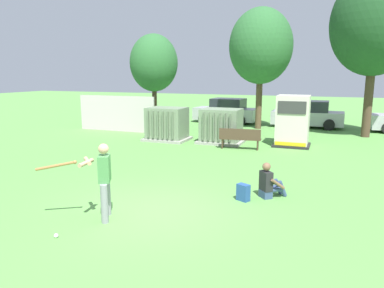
{
  "coord_description": "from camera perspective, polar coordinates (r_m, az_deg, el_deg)",
  "views": [
    {
      "loc": [
        3.87,
        -7.37,
        3.26
      ],
      "look_at": [
        -0.31,
        3.5,
        1.0
      ],
      "focal_mm": 34.13,
      "sensor_mm": 36.0,
      "label": 1
    }
  ],
  "objects": [
    {
      "name": "sports_ball",
      "position": [
        8.06,
        -20.47,
        -13.27
      ],
      "size": [
        0.09,
        0.09,
        0.09
      ],
      "primitive_type": "sphere",
      "color": "white",
      "rests_on": "ground"
    },
    {
      "name": "fence_panel",
      "position": [
        21.37,
        -11.72,
        4.68
      ],
      "size": [
        4.8,
        0.12,
        2.0
      ],
      "primitive_type": "cube",
      "color": "beige",
      "rests_on": "ground"
    },
    {
      "name": "tree_center_right",
      "position": [
        20.98,
        26.72,
        16.4
      ],
      "size": [
        4.31,
        4.31,
        8.23
      ],
      "color": "#4C3828",
      "rests_on": "ground"
    },
    {
      "name": "parked_car_leftmost",
      "position": [
        24.65,
        5.41,
        5.1
      ],
      "size": [
        4.32,
        2.16,
        1.62
      ],
      "color": "#B2B2B7",
      "rests_on": "ground"
    },
    {
      "name": "transformer_mid_west",
      "position": [
        17.35,
        4.59,
        2.76
      ],
      "size": [
        2.1,
        1.7,
        1.62
      ],
      "color": "#9E9B93",
      "rests_on": "ground"
    },
    {
      "name": "parked_car_left_of_center",
      "position": [
        23.5,
        17.67,
        4.34
      ],
      "size": [
        4.22,
        1.95,
        1.62
      ],
      "color": "#B2B2B7",
      "rests_on": "ground"
    },
    {
      "name": "generator_enclosure",
      "position": [
        17.07,
        15.45,
        3.44
      ],
      "size": [
        1.6,
        1.4,
        2.3
      ],
      "color": "#262626",
      "rests_on": "ground"
    },
    {
      "name": "batter",
      "position": [
        8.42,
        -13.86,
        -5.09
      ],
      "size": [
        1.53,
        0.98,
        1.74
      ],
      "color": "gray",
      "rests_on": "ground"
    },
    {
      "name": "backpack",
      "position": [
        9.65,
        8.06,
        -7.52
      ],
      "size": [
        0.38,
        0.35,
        0.44
      ],
      "color": "#264C8C",
      "rests_on": "ground"
    },
    {
      "name": "tree_center_left",
      "position": [
        22.11,
        10.7,
        14.75
      ],
      "size": [
        3.65,
        3.65,
        6.97
      ],
      "color": "brown",
      "rests_on": "ground"
    },
    {
      "name": "ground_plane",
      "position": [
        8.94,
        -6.34,
        -10.47
      ],
      "size": [
        96.0,
        96.0,
        0.0
      ],
      "primitive_type": "plane",
      "color": "#5B9947"
    },
    {
      "name": "tree_left",
      "position": [
        23.2,
        -5.98,
        12.45
      ],
      "size": [
        2.96,
        2.96,
        5.65
      ],
      "color": "#4C3828",
      "rests_on": "ground"
    },
    {
      "name": "park_bench",
      "position": [
        15.96,
        7.49,
        1.06
      ],
      "size": [
        1.83,
        0.6,
        0.92
      ],
      "color": "#4C3828",
      "rests_on": "ground"
    },
    {
      "name": "seated_spectator",
      "position": [
        9.97,
        11.96,
        -6.07
      ],
      "size": [
        0.76,
        0.72,
        0.96
      ],
      "color": "#384C75",
      "rests_on": "ground"
    },
    {
      "name": "transformer_west",
      "position": [
        18.02,
        -3.93,
        3.07
      ],
      "size": [
        2.1,
        1.7,
        1.62
      ],
      "color": "#9E9B93",
      "rests_on": "ground"
    }
  ]
}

